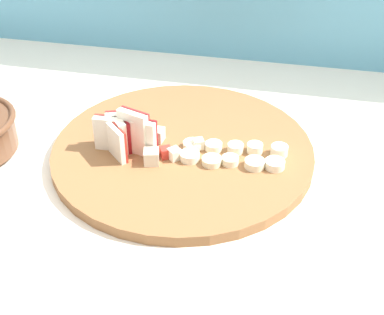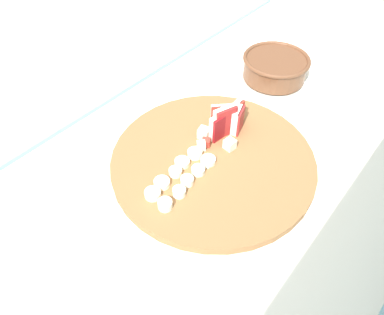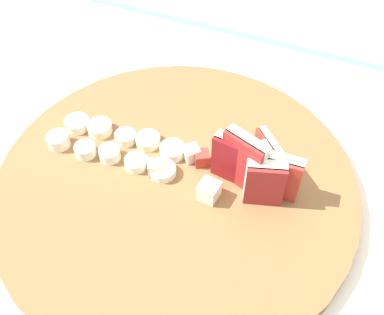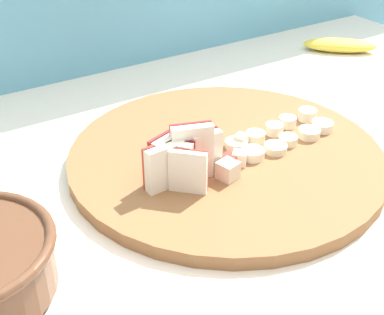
{
  "view_description": "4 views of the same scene",
  "coord_description": "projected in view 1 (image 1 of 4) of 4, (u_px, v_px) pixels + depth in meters",
  "views": [
    {
      "loc": [
        0.2,
        -0.67,
        1.36
      ],
      "look_at": [
        0.07,
        -0.05,
        0.9
      ],
      "focal_mm": 50.14,
      "sensor_mm": 36.0,
      "label": 1
    },
    {
      "loc": [
        0.44,
        0.27,
        1.41
      ],
      "look_at": [
        0.08,
        -0.03,
        0.91
      ],
      "focal_mm": 33.73,
      "sensor_mm": 36.0,
      "label": 2
    },
    {
      "loc": [
        -0.09,
        0.26,
        1.28
      ],
      "look_at": [
        0.03,
        -0.03,
        0.9
      ],
      "focal_mm": 41.28,
      "sensor_mm": 36.0,
      "label": 3
    },
    {
      "loc": [
        -0.31,
        -0.48,
        1.24
      ],
      "look_at": [
        -0.01,
        -0.0,
        0.89
      ],
      "focal_mm": 49.98,
      "sensor_mm": 36.0,
      "label": 4
    }
  ],
  "objects": [
    {
      "name": "tile_backsplash",
      "position": [
        202.0,
        122.0,
        1.25
      ],
      "size": [
        2.4,
        0.04,
        1.39
      ],
      "primitive_type": "cube",
      "color": "#5BA3C1",
      "rests_on": "ground"
    },
    {
      "name": "cutting_board",
      "position": [
        183.0,
        151.0,
        0.83
      ],
      "size": [
        0.4,
        0.4,
        0.02
      ],
      "primitive_type": "cylinder",
      "color": "brown",
      "rests_on": "tiled_countertop"
    },
    {
      "name": "apple_wedge_fan",
      "position": [
        125.0,
        134.0,
        0.8
      ],
      "size": [
        0.1,
        0.07,
        0.07
      ],
      "color": "maroon",
      "rests_on": "cutting_board"
    },
    {
      "name": "apple_dice_pile",
      "position": [
        164.0,
        148.0,
        0.81
      ],
      "size": [
        0.09,
        0.08,
        0.02
      ],
      "color": "beige",
      "rests_on": "cutting_board"
    },
    {
      "name": "banana_slice_rows",
      "position": [
        235.0,
        154.0,
        0.8
      ],
      "size": [
        0.16,
        0.08,
        0.02
      ],
      "color": "white",
      "rests_on": "cutting_board"
    }
  ]
}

